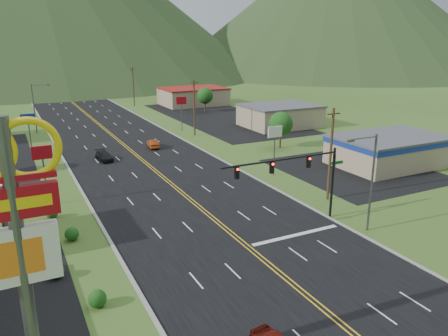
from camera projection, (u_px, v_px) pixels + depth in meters
name	position (u px, v px, depth m)	size (l,w,h in m)	color
ground	(345.00, 328.00, 26.53)	(500.00, 500.00, 0.00)	#3B521D
road	(345.00, 328.00, 26.53)	(20.00, 460.00, 0.04)	black
pylon_sign	(16.00, 227.00, 18.25)	(4.32, 0.60, 14.00)	#59595E
traffic_signal	(299.00, 170.00, 39.78)	(13.10, 0.43, 7.00)	black
streetlight_east	(370.00, 177.00, 38.43)	(3.28, 0.25, 9.00)	#59595E
streetlight_west	(36.00, 105.00, 79.92)	(3.28, 0.25, 9.00)	#59595E
building_east_near	(390.00, 149.00, 60.23)	(15.40, 10.40, 4.10)	#9F866E
building_east_mid	(280.00, 116.00, 86.80)	(14.40, 11.40, 4.30)	#9F866E
building_east_far	(193.00, 96.00, 114.99)	(16.40, 12.40, 4.50)	#9F866E
pole_sign_west_a	(43.00, 159.00, 44.72)	(2.00, 0.18, 6.40)	#59595E
pole_sign_west_b	(28.00, 123.00, 63.55)	(2.00, 0.18, 6.40)	#59595E
pole_sign_east_a	(275.00, 137.00, 54.66)	(2.00, 0.18, 6.40)	#59595E
pole_sign_east_b	(181.00, 104.00, 82.05)	(2.00, 0.18, 6.40)	#59595E
tree_east_a	(281.00, 124.00, 69.15)	(3.84, 3.84, 5.82)	#382314
tree_east_b	(205.00, 96.00, 103.40)	(3.84, 3.84, 5.82)	#382314
utility_pole_a	(331.00, 154.00, 46.30)	(1.60, 0.28, 10.00)	#382314
utility_pole_b	(194.00, 107.00, 77.96)	(1.60, 0.28, 10.00)	#382314
utility_pole_c	(133.00, 86.00, 112.20)	(1.60, 0.28, 10.00)	#382314
utility_pole_d	(101.00, 75.00, 146.43)	(1.60, 0.28, 10.00)	#382314
mountain_ne	(337.00, 3.00, 231.16)	(180.00, 180.00, 70.00)	black
car_dark_mid	(104.00, 156.00, 62.64)	(1.76, 4.34, 1.26)	black
car_red_far	(153.00, 144.00, 69.95)	(1.40, 4.01, 1.32)	#92350F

